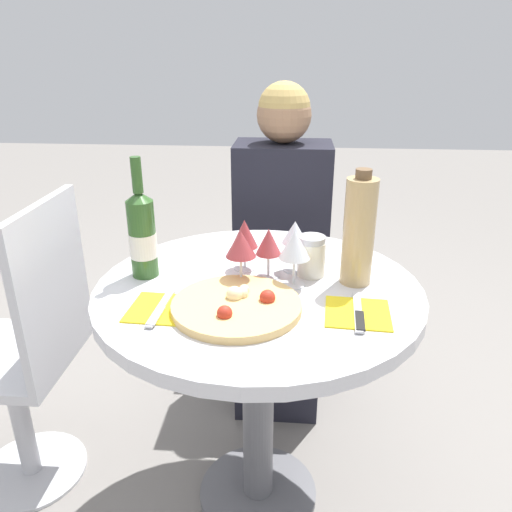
# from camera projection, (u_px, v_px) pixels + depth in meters

# --- Properties ---
(ground_plane) EXTENTS (12.00, 12.00, 0.00)m
(ground_plane) POSITION_uv_depth(u_px,v_px,m) (258.00, 494.00, 1.60)
(ground_plane) COLOR gray
(ground_plane) RESTS_ON ground
(dining_table) EXTENTS (0.85, 0.85, 0.75)m
(dining_table) POSITION_uv_depth(u_px,v_px,m) (258.00, 332.00, 1.36)
(dining_table) COLOR slate
(dining_table) RESTS_ON ground_plane
(chair_behind_diner) EXTENTS (0.39, 0.39, 0.94)m
(chair_behind_diner) POSITION_uv_depth(u_px,v_px,m) (281.00, 266.00, 2.11)
(chair_behind_diner) COLOR silver
(chair_behind_diner) RESTS_ON ground_plane
(seated_diner) EXTENTS (0.37, 0.47, 1.21)m
(seated_diner) POSITION_uv_depth(u_px,v_px,m) (280.00, 262.00, 1.94)
(seated_diner) COLOR black
(seated_diner) RESTS_ON ground_plane
(chair_empty_side) EXTENTS (0.39, 0.39, 0.94)m
(chair_empty_side) POSITION_uv_depth(u_px,v_px,m) (28.00, 356.00, 1.50)
(chair_empty_side) COLOR silver
(chair_empty_side) RESTS_ON ground_plane
(pizza_large) EXTENTS (0.31, 0.31, 0.05)m
(pizza_large) POSITION_uv_depth(u_px,v_px,m) (237.00, 305.00, 1.18)
(pizza_large) COLOR #DBB26B
(pizza_large) RESTS_ON dining_table
(wine_bottle) EXTENTS (0.07, 0.07, 0.32)m
(wine_bottle) POSITION_uv_depth(u_px,v_px,m) (142.00, 234.00, 1.32)
(wine_bottle) COLOR #2D5623
(wine_bottle) RESTS_ON dining_table
(tall_carafe) EXTENTS (0.08, 0.08, 0.30)m
(tall_carafe) POSITION_uv_depth(u_px,v_px,m) (359.00, 231.00, 1.27)
(tall_carafe) COLOR tan
(tall_carafe) RESTS_ON dining_table
(sugar_shaker) EXTENTS (0.08, 0.08, 0.11)m
(sugar_shaker) POSITION_uv_depth(u_px,v_px,m) (311.00, 256.00, 1.34)
(sugar_shaker) COLOR silver
(sugar_shaker) RESTS_ON dining_table
(wine_glass_back_right) EXTENTS (0.07, 0.07, 0.14)m
(wine_glass_back_right) POSITION_uv_depth(u_px,v_px,m) (295.00, 234.00, 1.35)
(wine_glass_back_right) COLOR silver
(wine_glass_back_right) RESTS_ON dining_table
(wine_glass_front_left) EXTENTS (0.08, 0.08, 0.15)m
(wine_glass_front_left) POSITION_uv_depth(u_px,v_px,m) (241.00, 245.00, 1.27)
(wine_glass_front_left) COLOR silver
(wine_glass_front_left) RESTS_ON dining_table
(wine_glass_front_right) EXTENTS (0.08, 0.08, 0.15)m
(wine_glass_front_right) POSITION_uv_depth(u_px,v_px,m) (295.00, 245.00, 1.26)
(wine_glass_front_right) COLOR silver
(wine_glass_front_right) RESTS_ON dining_table
(wine_glass_center) EXTENTS (0.07, 0.07, 0.14)m
(wine_glass_center) POSITION_uv_depth(u_px,v_px,m) (269.00, 243.00, 1.32)
(wine_glass_center) COLOR silver
(wine_glass_center) RESTS_ON dining_table
(wine_glass_back_left) EXTENTS (0.07, 0.07, 0.14)m
(wine_glass_back_left) POSITION_uv_depth(u_px,v_px,m) (245.00, 235.00, 1.36)
(wine_glass_back_left) COLOR silver
(wine_glass_back_left) RESTS_ON dining_table
(place_setting_left) EXTENTS (0.16, 0.19, 0.01)m
(place_setting_left) POSITION_uv_depth(u_px,v_px,m) (161.00, 309.00, 1.18)
(place_setting_left) COLOR yellow
(place_setting_left) RESTS_ON dining_table
(place_setting_right) EXTENTS (0.16, 0.19, 0.01)m
(place_setting_right) POSITION_uv_depth(u_px,v_px,m) (358.00, 313.00, 1.16)
(place_setting_right) COLOR yellow
(place_setting_right) RESTS_ON dining_table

